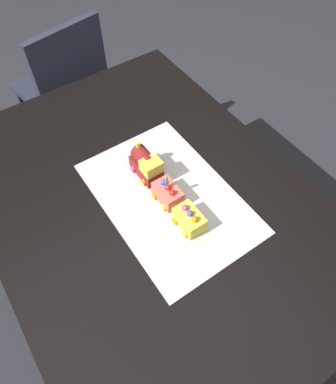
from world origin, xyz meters
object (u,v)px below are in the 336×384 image
object	(u,v)px
cake_car_hopper_lemon	(189,219)
birthday_candle	(166,179)
dining_table	(149,216)
cake_locomotive	(146,165)
cake_car_caboose_coral	(168,193)
chair	(66,87)

from	to	relation	value
cake_car_hopper_lemon	birthday_candle	xyz separation A→B (m)	(-0.13, -0.00, 0.07)
dining_table	cake_locomotive	xyz separation A→B (m)	(-0.09, 0.05, 0.16)
dining_table	cake_locomotive	distance (m)	0.19
cake_car_caboose_coral	birthday_candle	xyz separation A→B (m)	(-0.01, -0.00, 0.07)
cake_car_hopper_lemon	cake_car_caboose_coral	bearing A→B (deg)	180.00
chair	cake_locomotive	bearing A→B (deg)	75.62
dining_table	cake_car_caboose_coral	distance (m)	0.16
chair	birthday_candle	xyz separation A→B (m)	(1.06, -0.06, 0.37)
cake_locomotive	birthday_candle	distance (m)	0.13
chair	cake_car_hopper_lemon	xyz separation A→B (m)	(1.19, -0.06, 0.30)
chair	birthday_candle	bearing A→B (deg)	76.03
dining_table	chair	distance (m)	1.05
birthday_candle	cake_locomotive	bearing A→B (deg)	-180.00
dining_table	cake_car_hopper_lemon	size ratio (longest dim) A/B	14.00
dining_table	cake_car_hopper_lemon	bearing A→B (deg)	19.34
dining_table	cake_car_caboose_coral	xyz separation A→B (m)	(0.04, 0.05, 0.14)
cake_car_caboose_coral	birthday_candle	size ratio (longest dim) A/B	2.11
chair	cake_locomotive	world-z (taller)	same
chair	birthday_candle	distance (m)	1.13
cake_locomotive	cake_car_caboose_coral	bearing A→B (deg)	0.00
dining_table	cake_locomotive	size ratio (longest dim) A/B	10.00
dining_table	cake_car_caboose_coral	size ratio (longest dim) A/B	14.00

